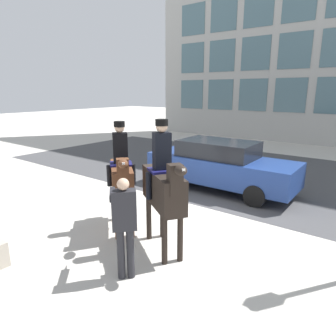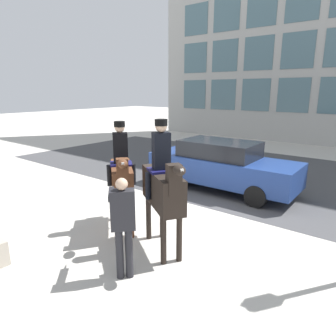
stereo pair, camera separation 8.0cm
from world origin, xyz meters
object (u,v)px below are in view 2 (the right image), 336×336
mounted_horse_lead (122,176)px  pedestrian_bystander (123,220)px  mounted_horse_companion (163,186)px  street_car_near_lane (221,165)px

mounted_horse_lead → pedestrian_bystander: mounted_horse_lead is taller
mounted_horse_companion → pedestrian_bystander: bearing=-54.2°
mounted_horse_lead → street_car_near_lane: size_ratio=0.52×
mounted_horse_lead → mounted_horse_companion: (1.34, -0.19, 0.08)m
mounted_horse_lead → street_car_near_lane: mounted_horse_lead is taller
mounted_horse_companion → pedestrian_bystander: size_ratio=1.47×
pedestrian_bystander → street_car_near_lane: 5.34m
mounted_horse_companion → street_car_near_lane: (-0.89, 4.12, -0.53)m
pedestrian_bystander → mounted_horse_companion: bearing=-44.4°
mounted_horse_companion → street_car_near_lane: mounted_horse_companion is taller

